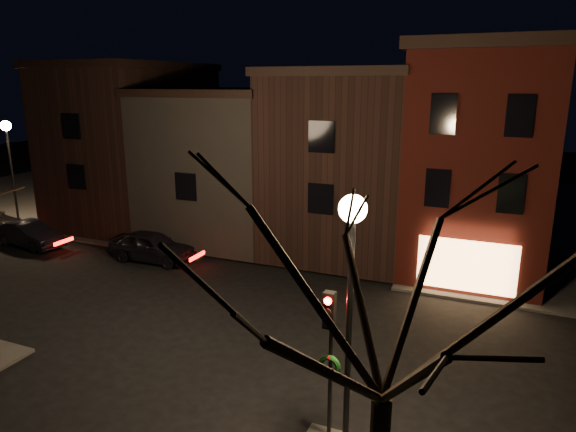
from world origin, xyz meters
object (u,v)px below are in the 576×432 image
object	(u,v)px
street_lamp_far	(8,144)
parked_car_a	(152,246)
street_lamp_near	(351,260)
parked_car_b	(30,234)
bare_tree_right	(389,261)
traffic_signal	(330,344)

from	to	relation	value
street_lamp_far	parked_car_a	bearing A→B (deg)	-9.89
street_lamp_near	parked_car_a	xyz separation A→B (m)	(-13.27, 10.12, -4.41)
street_lamp_far	parked_car_b	bearing A→B (deg)	-33.46
street_lamp_near	bare_tree_right	distance (m)	2.98
street_lamp_far	bare_tree_right	xyz separation A→B (m)	(26.50, -14.70, 0.97)
street_lamp_near	traffic_signal	distance (m)	2.49
bare_tree_right	street_lamp_near	bearing A→B (deg)	117.47
parked_car_a	traffic_signal	bearing A→B (deg)	-128.61
parked_car_a	parked_car_b	world-z (taller)	parked_car_a
street_lamp_near	street_lamp_far	world-z (taller)	same
traffic_signal	parked_car_b	bearing A→B (deg)	156.38
street_lamp_far	bare_tree_right	world-z (taller)	bare_tree_right
parked_car_a	parked_car_b	bearing A→B (deg)	94.09
parked_car_a	bare_tree_right	bearing A→B (deg)	-132.28
bare_tree_right	street_lamp_far	bearing A→B (deg)	150.98
street_lamp_far	bare_tree_right	size ratio (longest dim) A/B	0.76
parked_car_a	street_lamp_far	bearing A→B (deg)	78.73
bare_tree_right	parked_car_b	distance (m)	25.80
street_lamp_near	street_lamp_far	distance (m)	28.00
traffic_signal	parked_car_a	bearing A→B (deg)	142.78
street_lamp_far	bare_tree_right	distance (m)	30.32
street_lamp_far	traffic_signal	distance (m)	27.35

